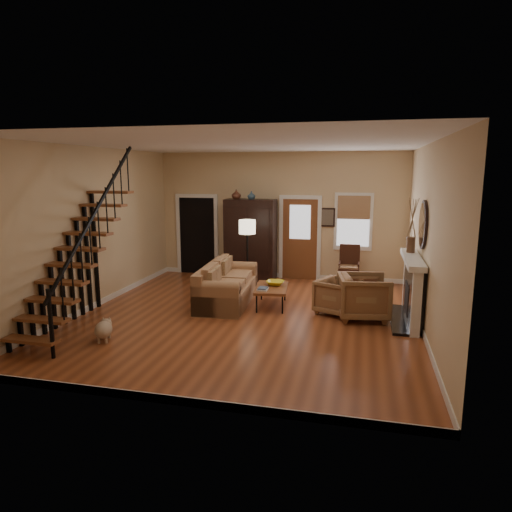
% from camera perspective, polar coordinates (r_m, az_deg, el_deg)
% --- Properties ---
extents(room, '(7.00, 7.33, 3.30)m').
position_cam_1_polar(room, '(10.43, -1.02, 3.37)').
color(room, brown).
rests_on(room, ground).
extents(staircase, '(0.94, 2.80, 3.20)m').
position_cam_1_polar(staircase, '(8.62, -21.76, 1.74)').
color(staircase, brown).
rests_on(staircase, ground).
extents(fireplace, '(0.33, 1.95, 2.30)m').
position_cam_1_polar(fireplace, '(9.06, 19.17, -3.26)').
color(fireplace, black).
rests_on(fireplace, ground).
extents(armoire, '(1.30, 0.60, 2.10)m').
position_cam_1_polar(armoire, '(11.90, -0.68, 2.05)').
color(armoire, black).
rests_on(armoire, ground).
extents(vase_a, '(0.24, 0.24, 0.25)m').
position_cam_1_polar(vase_a, '(11.78, -2.48, 7.70)').
color(vase_a, '#4C2619').
rests_on(vase_a, armoire).
extents(vase_b, '(0.20, 0.20, 0.21)m').
position_cam_1_polar(vase_b, '(11.67, -0.58, 7.59)').
color(vase_b, '#334C60').
rests_on(vase_b, armoire).
extents(sofa, '(1.10, 2.27, 0.82)m').
position_cam_1_polar(sofa, '(9.85, -3.61, -3.56)').
color(sofa, '#9A6B46').
rests_on(sofa, ground).
extents(coffee_table, '(0.78, 1.18, 0.43)m').
position_cam_1_polar(coffee_table, '(9.64, 1.94, -5.08)').
color(coffee_table, brown).
rests_on(coffee_table, ground).
extents(bowl, '(0.38, 0.38, 0.09)m').
position_cam_1_polar(bowl, '(9.71, 2.41, -3.39)').
color(bowl, yellow).
rests_on(bowl, coffee_table).
extents(books, '(0.20, 0.28, 0.05)m').
position_cam_1_polar(books, '(9.32, 0.85, -4.10)').
color(books, beige).
rests_on(books, coffee_table).
extents(armchair_left, '(1.08, 1.06, 0.86)m').
position_cam_1_polar(armchair_left, '(9.05, 13.30, -4.98)').
color(armchair_left, brown).
rests_on(armchair_left, ground).
extents(armchair_right, '(1.02, 1.00, 0.71)m').
position_cam_1_polar(armchair_right, '(9.25, 10.26, -5.01)').
color(armchair_right, brown).
rests_on(armchair_right, ground).
extents(floor_lamp, '(0.44, 0.44, 1.70)m').
position_cam_1_polar(floor_lamp, '(10.72, -1.09, 0.02)').
color(floor_lamp, black).
rests_on(floor_lamp, ground).
extents(side_chair, '(0.54, 0.54, 1.02)m').
position_cam_1_polar(side_chair, '(11.45, 11.55, -1.24)').
color(side_chair, '#3A1D12').
rests_on(side_chair, ground).
extents(dog, '(0.42, 0.54, 0.35)m').
position_cam_1_polar(dog, '(8.15, -18.52, -8.89)').
color(dog, tan).
rests_on(dog, ground).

